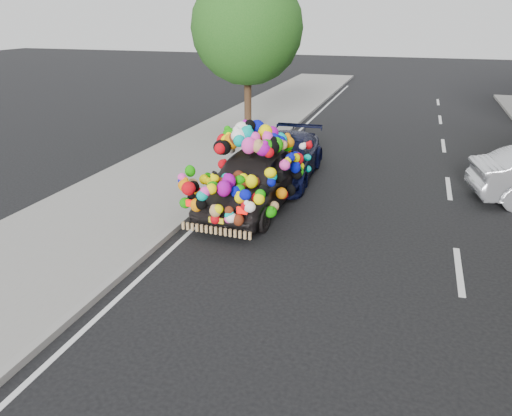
# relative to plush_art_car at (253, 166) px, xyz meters

# --- Properties ---
(ground) EXTENTS (100.00, 100.00, 0.00)m
(ground) POSITION_rel_plush_art_car_xyz_m (1.15, -2.00, -1.08)
(ground) COLOR black
(ground) RESTS_ON ground
(sidewalk) EXTENTS (4.00, 60.00, 0.12)m
(sidewalk) POSITION_rel_plush_art_car_xyz_m (-3.15, -2.00, -1.02)
(sidewalk) COLOR gray
(sidewalk) RESTS_ON ground
(kerb) EXTENTS (0.15, 60.00, 0.13)m
(kerb) POSITION_rel_plush_art_car_xyz_m (-1.20, -2.00, -1.01)
(kerb) COLOR gray
(kerb) RESTS_ON ground
(lane_markings) EXTENTS (6.00, 50.00, 0.01)m
(lane_markings) POSITION_rel_plush_art_car_xyz_m (4.75, -2.00, -1.07)
(lane_markings) COLOR silver
(lane_markings) RESTS_ON ground
(tree_near_sidewalk) EXTENTS (4.20, 4.20, 6.13)m
(tree_near_sidewalk) POSITION_rel_plush_art_car_xyz_m (-2.65, 7.50, 2.95)
(tree_near_sidewalk) COLOR #332114
(tree_near_sidewalk) RESTS_ON ground
(plush_art_car) EXTENTS (2.29, 4.56, 2.10)m
(plush_art_car) POSITION_rel_plush_art_car_xyz_m (0.00, 0.00, 0.00)
(plush_art_car) COLOR black
(plush_art_car) RESTS_ON ground
(navy_sedan) EXTENTS (1.87, 4.32, 1.24)m
(navy_sedan) POSITION_rel_plush_art_car_xyz_m (0.18, 2.50, -0.46)
(navy_sedan) COLOR black
(navy_sedan) RESTS_ON ground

